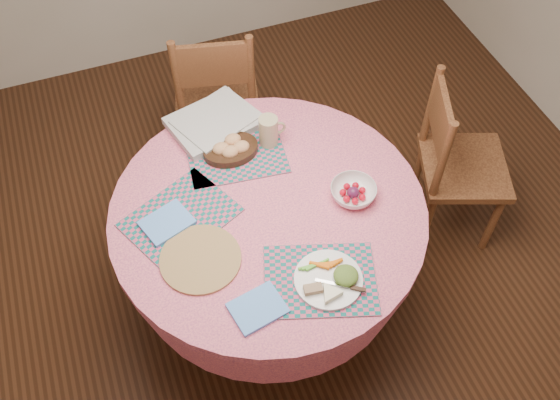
{
  "coord_description": "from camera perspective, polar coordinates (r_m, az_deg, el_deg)",
  "views": [
    {
      "loc": [
        -0.46,
        -1.37,
        2.69
      ],
      "look_at": [
        0.05,
        0.0,
        0.78
      ],
      "focal_mm": 40.0,
      "sensor_mm": 36.0,
      "label": 1
    }
  ],
  "objects": [
    {
      "name": "chair_back",
      "position": [
        3.27,
        -5.85,
        9.71
      ],
      "size": [
        0.51,
        0.5,
        0.92
      ],
      "rotation": [
        0.0,
        0.0,
        2.9
      ],
      "color": "brown",
      "rests_on": "ground"
    },
    {
      "name": "placemat_back",
      "position": [
        2.6,
        -4.03,
        4.22
      ],
      "size": [
        0.43,
        0.35,
        0.01
      ],
      "primitive_type": "cube",
      "rotation": [
        0.0,
        0.0,
        -0.12
      ],
      "color": "#116461",
      "rests_on": "dining_table"
    },
    {
      "name": "napkin_near",
      "position": [
        2.18,
        -2.05,
        -9.86
      ],
      "size": [
        0.2,
        0.17,
        0.01
      ],
      "primitive_type": "cube",
      "rotation": [
        0.0,
        0.0,
        0.19
      ],
      "color": "#609EF8",
      "rests_on": "dining_table"
    },
    {
      "name": "dinner_plate",
      "position": [
        2.22,
        4.71,
        -7.21
      ],
      "size": [
        0.25,
        0.25,
        0.05
      ],
      "rotation": [
        0.0,
        0.0,
        -0.15
      ],
      "color": "white",
      "rests_on": "placemat_front"
    },
    {
      "name": "chair_right",
      "position": [
        3.06,
        15.74,
        3.41
      ],
      "size": [
        0.52,
        0.53,
        0.9
      ],
      "rotation": [
        0.0,
        0.0,
        1.21
      ],
      "color": "brown",
      "rests_on": "ground"
    },
    {
      "name": "placemat_front",
      "position": [
        2.24,
        3.69,
        -7.29
      ],
      "size": [
        0.47,
        0.41,
        0.01
      ],
      "primitive_type": "cube",
      "rotation": [
        0.0,
        0.0,
        -0.32
      ],
      "color": "#116461",
      "rests_on": "dining_table"
    },
    {
      "name": "dining_table",
      "position": [
        2.58,
        -1.04,
        -3.34
      ],
      "size": [
        1.24,
        1.24,
        0.75
      ],
      "color": "pink",
      "rests_on": "ground"
    },
    {
      "name": "bread_bowl",
      "position": [
        2.58,
        -4.52,
        4.74
      ],
      "size": [
        0.23,
        0.23,
        0.08
      ],
      "color": "black",
      "rests_on": "placemat_back"
    },
    {
      "name": "wicker_trivet",
      "position": [
        2.3,
        -7.29,
        -5.37
      ],
      "size": [
        0.3,
        0.3,
        0.01
      ],
      "primitive_type": "cylinder",
      "color": "olive",
      "rests_on": "dining_table"
    },
    {
      "name": "latte_mug",
      "position": [
        2.58,
        -1.02,
        6.35
      ],
      "size": [
        0.12,
        0.08,
        0.14
      ],
      "color": "tan",
      "rests_on": "placemat_back"
    },
    {
      "name": "ground",
      "position": [
        3.05,
        -0.89,
        -9.19
      ],
      "size": [
        4.0,
        4.0,
        0.0
      ],
      "primitive_type": "plane",
      "color": "#331C0F",
      "rests_on": "ground"
    },
    {
      "name": "placemat_left",
      "position": [
        2.42,
        -9.09,
        -1.58
      ],
      "size": [
        0.49,
        0.44,
        0.01
      ],
      "primitive_type": "cube",
      "rotation": [
        0.0,
        0.0,
        0.43
      ],
      "color": "#116461",
      "rests_on": "dining_table"
    },
    {
      "name": "fruit_bowl",
      "position": [
        2.45,
        6.71,
        0.69
      ],
      "size": [
        0.2,
        0.2,
        0.06
      ],
      "rotation": [
        0.0,
        0.0,
        -0.11
      ],
      "color": "white",
      "rests_on": "dining_table"
    },
    {
      "name": "newspaper_stack",
      "position": [
        2.7,
        -6.17,
        7.07
      ],
      "size": [
        0.41,
        0.36,
        0.04
      ],
      "rotation": [
        0.0,
        0.0,
        0.25
      ],
      "color": "silver",
      "rests_on": "dining_table"
    },
    {
      "name": "napkin_far",
      "position": [
        2.4,
        -10.31,
        -2.04
      ],
      "size": [
        0.22,
        0.19,
        0.01
      ],
      "primitive_type": "cube",
      "rotation": [
        0.0,
        0.0,
        0.33
      ],
      "color": "#609EF8",
      "rests_on": "placemat_left"
    }
  ]
}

